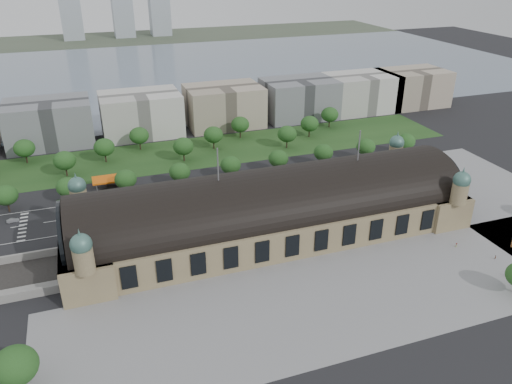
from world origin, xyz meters
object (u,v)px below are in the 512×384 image
object	(u,v)px
traffic_car_1	(13,220)
parked_car_6	(202,214)
pedestrian_0	(456,245)
pedestrian_4	(508,274)
traffic_car_6	(411,166)
parked_car_2	(108,232)
traffic_car_2	(79,215)
bus_east	(290,193)
petrol_station	(111,179)
traffic_car_5	(307,180)
parked_car_4	(127,227)
bus_west	(260,194)
traffic_car_4	(225,200)
pedestrian_1	(495,257)
parked_car_5	(181,215)
parked_car_0	(104,232)
parked_car_1	(66,233)
bus_mid	(252,199)
parked_car_3	(89,235)

from	to	relation	value
traffic_car_1	parked_car_6	bearing A→B (deg)	-110.74
pedestrian_0	pedestrian_4	bearing A→B (deg)	-77.20
traffic_car_6	parked_car_2	size ratio (longest dim) A/B	1.00
traffic_car_2	bus_east	xyz separation A→B (m)	(88.27, -11.53, 1.10)
petrol_station	traffic_car_6	bearing A→B (deg)	-11.30
traffic_car_5	parked_car_4	distance (m)	86.42
traffic_car_1	traffic_car_6	distance (m)	182.89
bus_west	parked_car_4	bearing A→B (deg)	97.71
traffic_car_4	pedestrian_1	distance (m)	107.13
petrol_station	pedestrian_1	size ratio (longest dim) A/B	8.56
petrol_station	traffic_car_4	xyz separation A→B (m)	(44.84, -33.32, -2.26)
traffic_car_1	parked_car_5	distance (m)	66.50
parked_car_0	bus_east	size ratio (longest dim) A/B	0.35
parked_car_0	parked_car_1	xyz separation A→B (m)	(-13.75, 4.00, -0.07)
traffic_car_6	bus_mid	distance (m)	88.02
traffic_car_4	traffic_car_6	world-z (taller)	traffic_car_4
traffic_car_2	traffic_car_6	xyz separation A→B (m)	(157.72, -1.79, -0.03)
traffic_car_2	pedestrian_0	distance (m)	146.88
parked_car_4	bus_mid	bearing A→B (deg)	69.24
traffic_car_6	pedestrian_4	xyz separation A→B (m)	(-24.64, -89.00, 0.22)
parked_car_2	pedestrian_0	bearing A→B (deg)	31.33
bus_east	petrol_station	bearing A→B (deg)	61.79
parked_car_0	pedestrian_4	xyz separation A→B (m)	(124.40, -73.26, 0.16)
parked_car_3	petrol_station	bearing A→B (deg)	129.29
traffic_car_4	pedestrian_4	xyz separation A→B (m)	(73.34, -84.23, 0.22)
traffic_car_6	parked_car_4	distance (m)	141.32
parked_car_1	parked_car_2	xyz separation A→B (m)	(15.02, -4.00, 0.03)
parked_car_6	pedestrian_0	size ratio (longest dim) A/B	2.67
parked_car_6	pedestrian_4	world-z (taller)	pedestrian_4
petrol_station	pedestrian_0	bearing A→B (deg)	-40.26
parked_car_4	bus_mid	world-z (taller)	bus_mid
parked_car_0	bus_mid	size ratio (longest dim) A/B	0.38
traffic_car_1	pedestrian_4	xyz separation A→B (m)	(158.15, -94.92, 0.15)
traffic_car_2	parked_car_4	world-z (taller)	traffic_car_2
parked_car_2	parked_car_0	bearing A→B (deg)	-124.91
traffic_car_2	bus_west	size ratio (longest dim) A/B	0.39
traffic_car_4	bus_mid	distance (m)	11.67
pedestrian_1	bus_mid	bearing A→B (deg)	79.29
bus_mid	pedestrian_0	world-z (taller)	bus_mid
traffic_car_5	parked_car_1	distance (m)	107.88
traffic_car_1	parked_car_2	distance (m)	41.18
parked_car_0	parked_car_4	distance (m)	8.56
bus_west	traffic_car_6	bearing A→B (deg)	-86.04
petrol_station	traffic_car_6	xyz separation A→B (m)	(142.82, -28.55, -2.27)
traffic_car_5	parked_car_1	bearing A→B (deg)	95.09
pedestrian_1	traffic_car_4	bearing A→B (deg)	81.52
parked_car_2	parked_car_5	bearing A→B (deg)	62.92
parked_car_6	bus_east	distance (m)	41.33
bus_mid	traffic_car_6	bearing A→B (deg)	-80.56
parked_car_2	pedestrian_0	world-z (taller)	pedestrian_0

